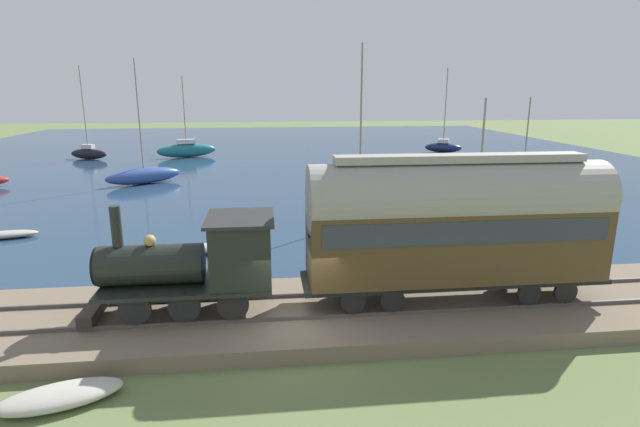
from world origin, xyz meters
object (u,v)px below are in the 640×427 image
at_px(sailboat_green, 476,224).
at_px(rowboat_far_out, 7,235).
at_px(sailboat_blue, 144,175).
at_px(beached_dinghy, 60,396).
at_px(sailboat_white, 523,176).
at_px(sailboat_navy, 443,147).
at_px(sailboat_yellow, 359,208).
at_px(steam_locomotive, 202,260).
at_px(rowboat_mid_harbor, 338,241).
at_px(rowboat_off_pier, 216,247).
at_px(sailboat_black, 89,153).
at_px(passenger_coach, 456,220).
at_px(sailboat_teal, 187,150).

distance_m(sailboat_green, rowboat_far_out, 23.69).
relative_size(sailboat_blue, beached_dinghy, 3.15).
distance_m(sailboat_white, sailboat_navy, 20.56).
relative_size(sailboat_yellow, beached_dinghy, 3.19).
bearing_deg(rowboat_far_out, steam_locomotive, -146.42).
relative_size(sailboat_blue, rowboat_mid_harbor, 4.50).
xyz_separation_m(rowboat_far_out, beached_dinghy, (-14.51, -7.93, 0.03)).
bearing_deg(rowboat_off_pier, sailboat_black, 18.14).
height_order(rowboat_off_pier, rowboat_mid_harbor, rowboat_mid_harbor).
bearing_deg(passenger_coach, rowboat_far_out, 60.17).
xyz_separation_m(passenger_coach, sailboat_blue, (25.23, 15.38, -2.56)).
height_order(steam_locomotive, beached_dinghy, steam_locomotive).
bearing_deg(sailboat_yellow, beached_dinghy, 117.61).
relative_size(passenger_coach, sailboat_white, 1.48).
distance_m(sailboat_teal, beached_dinghy, 44.49).
bearing_deg(sailboat_navy, beached_dinghy, 176.38).
relative_size(sailboat_yellow, sailboat_blue, 1.01).
bearing_deg(sailboat_yellow, rowboat_off_pier, 92.20).
relative_size(sailboat_navy, sailboat_green, 1.39).
relative_size(sailboat_yellow, rowboat_far_out, 3.25).
relative_size(rowboat_off_pier, beached_dinghy, 0.85).
xyz_separation_m(steam_locomotive, sailboat_black, (40.29, 16.41, -1.54)).
bearing_deg(rowboat_mid_harbor, steam_locomotive, -156.74).
xyz_separation_m(sailboat_white, sailboat_green, (-12.12, 8.96, -0.20)).
relative_size(passenger_coach, rowboat_mid_harbor, 4.66).
xyz_separation_m(rowboat_off_pier, rowboat_mid_harbor, (0.25, -5.67, 0.04)).
xyz_separation_m(sailboat_yellow, sailboat_blue, (13.19, 14.61, -0.11)).
bearing_deg(passenger_coach, sailboat_blue, 31.37).
xyz_separation_m(sailboat_teal, sailboat_green, (-31.75, -19.03, -0.29)).
bearing_deg(sailboat_black, sailboat_green, -118.45).
xyz_separation_m(sailboat_teal, rowboat_mid_harbor, (-33.02, -11.70, -0.55)).
bearing_deg(rowboat_far_out, sailboat_teal, -20.35).
bearing_deg(rowboat_off_pier, rowboat_mid_harbor, -95.48).
relative_size(steam_locomotive, passenger_coach, 0.58).
bearing_deg(sailboat_navy, passenger_coach, -173.58).
bearing_deg(rowboat_far_out, rowboat_mid_harbor, -112.65).
bearing_deg(sailboat_navy, sailboat_teal, 117.81).
height_order(sailboat_blue, rowboat_off_pier, sailboat_blue).
xyz_separation_m(steam_locomotive, sailboat_navy, (41.57, -22.79, -1.56)).
xyz_separation_m(sailboat_navy, sailboat_green, (-32.65, 10.09, -0.14)).
xyz_separation_m(sailboat_yellow, rowboat_off_pier, (-4.63, 7.50, -0.55)).
xyz_separation_m(sailboat_blue, rowboat_mid_harbor, (-17.57, -12.78, -0.41)).
height_order(sailboat_teal, beached_dinghy, sailboat_teal).
xyz_separation_m(sailboat_black, rowboat_far_out, (-29.46, -5.50, -0.50)).
height_order(sailboat_black, sailboat_white, sailboat_black).
distance_m(sailboat_black, beached_dinghy, 45.98).
distance_m(passenger_coach, rowboat_mid_harbor, 8.61).
relative_size(steam_locomotive, sailboat_white, 0.86).
bearing_deg(sailboat_black, sailboat_teal, -69.11).
xyz_separation_m(sailboat_yellow, rowboat_far_out, (-1.21, 18.11, -0.58)).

